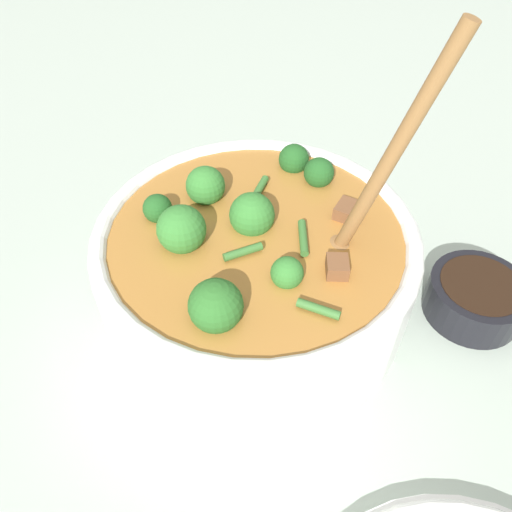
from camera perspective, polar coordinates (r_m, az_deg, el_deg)
The scene contains 3 objects.
ground_plane at distance 0.50m, azimuth 0.00°, elevation -5.05°, with size 4.00×4.00×0.00m, color #ADBCAD.
stew_bowl at distance 0.46m, azimuth -0.03°, elevation -0.57°, with size 0.29×0.29×0.28m.
condiment_bowl at distance 0.52m, azimuth 23.86°, elevation -4.23°, with size 0.09×0.09×0.04m.
Camera 1 is at (0.31, -0.08, 0.39)m, focal length 35.00 mm.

